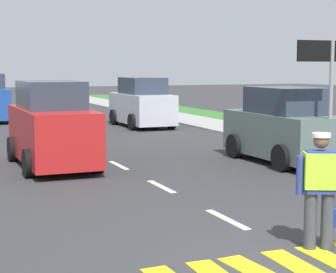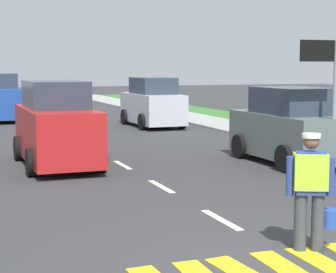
{
  "view_description": "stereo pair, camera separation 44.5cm",
  "coord_description": "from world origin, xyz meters",
  "px_view_note": "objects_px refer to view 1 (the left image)",
  "views": [
    {
      "loc": [
        -4.71,
        -6.03,
        2.59
      ],
      "look_at": [
        0.13,
        5.61,
        1.1
      ],
      "focal_mm": 63.59,
      "sensor_mm": 36.0,
      "label": 1
    },
    {
      "loc": [
        -4.3,
        -6.19,
        2.59
      ],
      "look_at": [
        0.13,
        5.61,
        1.1
      ],
      "focal_mm": 63.59,
      "sensor_mm": 36.0,
      "label": 2
    }
  ],
  "objects_px": {
    "car_parked_curbside": "(284,128)",
    "car_oncoming_lead": "(52,127)",
    "road_worker": "(321,185)",
    "lane_direction_sign": "(323,74)",
    "car_parked_far": "(142,104)"
  },
  "relations": [
    {
      "from": "road_worker",
      "to": "car_parked_curbside",
      "type": "bearing_deg",
      "value": 60.33
    },
    {
      "from": "lane_direction_sign",
      "to": "car_parked_curbside",
      "type": "relative_size",
      "value": 0.83
    },
    {
      "from": "lane_direction_sign",
      "to": "car_parked_far",
      "type": "bearing_deg",
      "value": 90.43
    },
    {
      "from": "road_worker",
      "to": "car_oncoming_lead",
      "type": "distance_m",
      "value": 8.72
    },
    {
      "from": "lane_direction_sign",
      "to": "car_parked_far",
      "type": "distance_m",
      "value": 12.4
    },
    {
      "from": "car_parked_curbside",
      "to": "lane_direction_sign",
      "type": "bearing_deg",
      "value": -94.46
    },
    {
      "from": "car_oncoming_lead",
      "to": "car_parked_far",
      "type": "bearing_deg",
      "value": 57.12
    },
    {
      "from": "car_parked_far",
      "to": "car_oncoming_lead",
      "type": "bearing_deg",
      "value": -122.88
    },
    {
      "from": "lane_direction_sign",
      "to": "car_oncoming_lead",
      "type": "xyz_separation_m",
      "value": [
        -5.77,
        3.55,
        -1.38
      ]
    },
    {
      "from": "road_worker",
      "to": "lane_direction_sign",
      "type": "bearing_deg",
      "value": 53.11
    },
    {
      "from": "lane_direction_sign",
      "to": "car_parked_curbside",
      "type": "bearing_deg",
      "value": 85.54
    },
    {
      "from": "car_parked_far",
      "to": "car_oncoming_lead",
      "type": "relative_size",
      "value": 0.98
    },
    {
      "from": "car_parked_curbside",
      "to": "car_oncoming_lead",
      "type": "relative_size",
      "value": 0.92
    },
    {
      "from": "car_parked_curbside",
      "to": "car_parked_far",
      "type": "height_order",
      "value": "car_parked_far"
    },
    {
      "from": "car_parked_curbside",
      "to": "car_oncoming_lead",
      "type": "bearing_deg",
      "value": 163.64
    }
  ]
}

